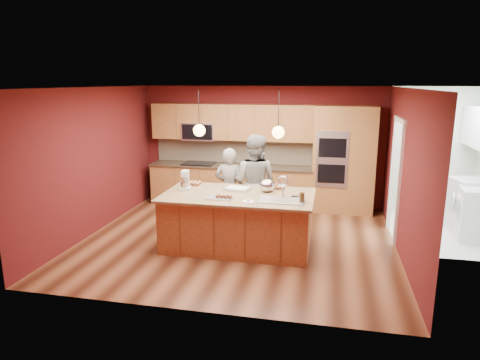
% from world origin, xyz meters
% --- Properties ---
extents(floor, '(5.50, 5.50, 0.00)m').
position_xyz_m(floor, '(0.00, 0.00, 0.00)').
color(floor, '#401F11').
rests_on(floor, ground).
extents(ceiling, '(5.50, 5.50, 0.00)m').
position_xyz_m(ceiling, '(0.00, 0.00, 2.70)').
color(ceiling, white).
rests_on(ceiling, ground).
extents(wall_back, '(5.50, 0.00, 5.50)m').
position_xyz_m(wall_back, '(0.00, 2.50, 1.35)').
color(wall_back, '#4F1314').
rests_on(wall_back, ground).
extents(wall_front, '(5.50, 0.00, 5.50)m').
position_xyz_m(wall_front, '(0.00, -2.50, 1.35)').
color(wall_front, '#4F1314').
rests_on(wall_front, ground).
extents(wall_left, '(0.00, 5.00, 5.00)m').
position_xyz_m(wall_left, '(-2.75, 0.00, 1.35)').
color(wall_left, '#4F1314').
rests_on(wall_left, ground).
extents(wall_right, '(0.00, 5.00, 5.00)m').
position_xyz_m(wall_right, '(2.75, 0.00, 1.35)').
color(wall_right, '#4F1314').
rests_on(wall_right, ground).
extents(cabinet_run, '(3.74, 0.64, 2.30)m').
position_xyz_m(cabinet_run, '(-0.68, 2.25, 0.98)').
color(cabinet_run, brown).
rests_on(cabinet_run, floor).
extents(oven_column, '(1.30, 0.62, 2.30)m').
position_xyz_m(oven_column, '(1.85, 2.19, 1.15)').
color(oven_column, brown).
rests_on(oven_column, floor).
extents(doorway_trim, '(0.08, 1.11, 2.20)m').
position_xyz_m(doorway_trim, '(2.73, 0.80, 1.05)').
color(doorway_trim, white).
rests_on(doorway_trim, wall_right).
extents(pendant_left, '(0.20, 0.20, 0.80)m').
position_xyz_m(pendant_left, '(-0.60, -0.28, 2.00)').
color(pendant_left, black).
rests_on(pendant_left, ceiling).
extents(pendant_right, '(0.20, 0.20, 0.80)m').
position_xyz_m(pendant_right, '(0.72, -0.28, 2.00)').
color(pendant_right, black).
rests_on(pendant_right, ceiling).
extents(island, '(2.54, 1.42, 1.32)m').
position_xyz_m(island, '(0.08, -0.28, 0.48)').
color(island, brown).
rests_on(island, floor).
extents(person_left, '(0.58, 0.39, 1.57)m').
position_xyz_m(person_left, '(-0.32, 0.69, 0.79)').
color(person_left, black).
rests_on(person_left, floor).
extents(person_right, '(1.01, 0.85, 1.84)m').
position_xyz_m(person_right, '(0.17, 0.69, 0.92)').
color(person_right, slate).
rests_on(person_right, floor).
extents(stand_mixer, '(0.22, 0.27, 0.34)m').
position_xyz_m(stand_mixer, '(-0.91, -0.17, 1.08)').
color(stand_mixer, silver).
rests_on(stand_mixer, island).
extents(sheet_cake, '(0.49, 0.40, 0.05)m').
position_xyz_m(sheet_cake, '(-0.01, -0.00, 0.96)').
color(sheet_cake, silver).
rests_on(sheet_cake, island).
extents(cooling_rack, '(0.43, 0.31, 0.02)m').
position_xyz_m(cooling_rack, '(-0.17, -0.60, 0.95)').
color(cooling_rack, silver).
rests_on(cooling_rack, island).
extents(mixing_bowl, '(0.27, 0.27, 0.23)m').
position_xyz_m(mixing_bowl, '(0.52, -0.01, 1.05)').
color(mixing_bowl, '#B8BAC0').
rests_on(mixing_bowl, island).
extents(plate, '(0.19, 0.19, 0.01)m').
position_xyz_m(plate, '(0.32, -0.72, 0.94)').
color(plate, white).
rests_on(plate, island).
extents(tumbler, '(0.08, 0.08, 0.15)m').
position_xyz_m(tumbler, '(1.15, -0.54, 1.01)').
color(tumbler, '#35240E').
rests_on(tumbler, island).
extents(phone, '(0.13, 0.08, 0.01)m').
position_xyz_m(phone, '(1.02, -0.24, 0.94)').
color(phone, black).
rests_on(phone, island).
extents(cupcakes_left, '(0.30, 0.22, 0.07)m').
position_xyz_m(cupcakes_left, '(-0.90, 0.19, 0.97)').
color(cupcakes_left, tan).
rests_on(cupcakes_left, island).
extents(cupcakes_rack, '(0.28, 0.14, 0.06)m').
position_xyz_m(cupcakes_rack, '(-0.10, -0.61, 0.99)').
color(cupcakes_rack, tan).
rests_on(cupcakes_rack, island).
extents(cupcakes_right, '(0.21, 0.28, 0.06)m').
position_xyz_m(cupcakes_right, '(0.69, 0.25, 0.97)').
color(cupcakes_right, tan).
rests_on(cupcakes_right, island).
extents(washer, '(0.64, 0.65, 0.94)m').
position_xyz_m(washer, '(4.18, 0.94, 0.47)').
color(washer, silver).
rests_on(washer, floor).
extents(dryer, '(0.75, 0.76, 0.99)m').
position_xyz_m(dryer, '(4.20, 1.49, 0.50)').
color(dryer, silver).
rests_on(dryer, floor).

